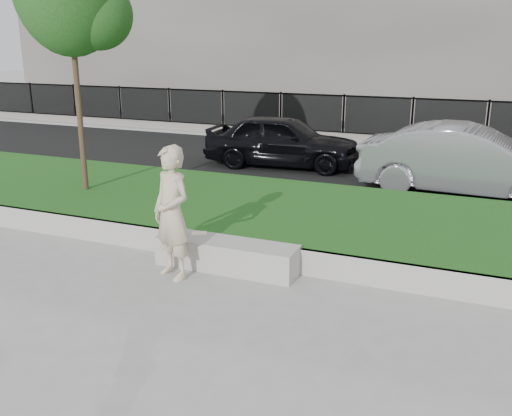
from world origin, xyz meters
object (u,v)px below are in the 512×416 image
at_px(car_dark, 282,141).
at_px(car_silver, 468,161).
at_px(book, 199,234).
at_px(stone_bench, 227,255).
at_px(man, 172,213).

height_order(car_dark, car_silver, car_silver).
distance_m(car_dark, car_silver, 4.88).
bearing_deg(book, stone_bench, -38.85).
bearing_deg(car_dark, car_silver, -108.91).
bearing_deg(book, man, -123.34).
relative_size(book, car_silver, 0.05).
distance_m(book, car_dark, 6.94).
bearing_deg(car_dark, book, -175.34).
bearing_deg(man, car_silver, 84.16).
bearing_deg(car_silver, car_dark, 78.54).
xyz_separation_m(stone_bench, car_silver, (3.07, 5.76, 0.58)).
xyz_separation_m(man, car_dark, (-1.08, 7.49, -0.23)).
relative_size(car_dark, car_silver, 0.89).
xyz_separation_m(book, car_dark, (-1.15, 6.83, 0.28)).
height_order(book, car_dark, car_dark).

